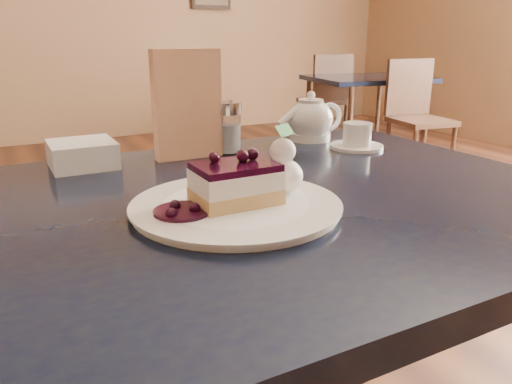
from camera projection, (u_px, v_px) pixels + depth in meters
name	position (u px, v px, depth m)	size (l,w,h in m)	color
main_table	(223.00, 247.00, 0.86)	(1.31, 0.89, 0.81)	black
dessert_plate	(236.00, 206.00, 0.79)	(0.33, 0.33, 0.01)	white
cheesecake_slice	(236.00, 184.00, 0.78)	(0.13, 0.09, 0.06)	#E1C283
whipped_cream	(282.00, 176.00, 0.83)	(0.07, 0.07, 0.06)	white
berry_sauce	(182.00, 211.00, 0.74)	(0.09, 0.09, 0.01)	black
tea_set	(319.00, 124.00, 1.28)	(0.23, 0.26, 0.11)	white
menu_card	(187.00, 105.00, 1.09)	(0.15, 0.03, 0.24)	beige
sugar_shaker	(228.00, 127.00, 1.15)	(0.06, 0.06, 0.12)	white
napkin_stack	(82.00, 154.00, 1.04)	(0.13, 0.13, 0.05)	white
bg_table_far_right	(363.00, 150.00, 4.49)	(1.05, 1.74, 1.16)	black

